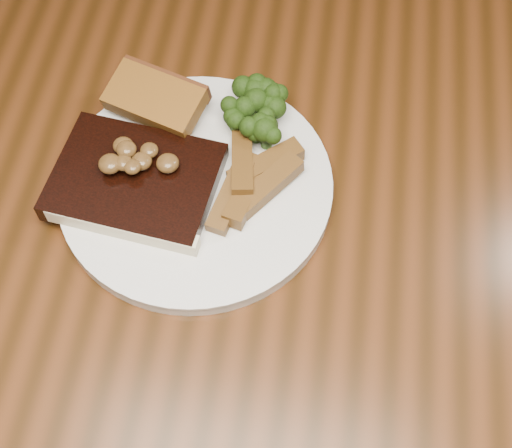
{
  "coord_description": "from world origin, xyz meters",
  "views": [
    {
      "loc": [
        0.05,
        -0.32,
        1.37
      ],
      "look_at": [
        0.0,
        0.01,
        0.78
      ],
      "focal_mm": 50.0,
      "sensor_mm": 36.0,
      "label": 1
    }
  ],
  "objects_px": {
    "plate": "(196,187)",
    "garlic_bread": "(157,111)",
    "dining_table": "(251,291)",
    "steak": "(135,182)",
    "chair_far": "(434,27)",
    "potato_wedges": "(250,183)"
  },
  "relations": [
    {
      "from": "dining_table",
      "to": "garlic_bread",
      "type": "xyz_separation_m",
      "value": [
        -0.12,
        0.14,
        0.12
      ]
    },
    {
      "from": "chair_far",
      "to": "steak",
      "type": "height_order",
      "value": "chair_far"
    },
    {
      "from": "chair_far",
      "to": "potato_wedges",
      "type": "xyz_separation_m",
      "value": [
        -0.23,
        -0.53,
        0.28
      ]
    },
    {
      "from": "dining_table",
      "to": "chair_far",
      "type": "relative_size",
      "value": 1.78
    },
    {
      "from": "dining_table",
      "to": "chair_far",
      "type": "distance_m",
      "value": 0.66
    },
    {
      "from": "dining_table",
      "to": "garlic_bread",
      "type": "bearing_deg",
      "value": 130.5
    },
    {
      "from": "plate",
      "to": "garlic_bread",
      "type": "bearing_deg",
      "value": 125.22
    },
    {
      "from": "potato_wedges",
      "to": "dining_table",
      "type": "bearing_deg",
      "value": -81.09
    },
    {
      "from": "steak",
      "to": "garlic_bread",
      "type": "relative_size",
      "value": 1.62
    },
    {
      "from": "plate",
      "to": "chair_far",
      "type": "bearing_deg",
      "value": 61.4
    },
    {
      "from": "dining_table",
      "to": "steak",
      "type": "xyz_separation_m",
      "value": [
        -0.12,
        0.05,
        0.12
      ]
    },
    {
      "from": "dining_table",
      "to": "plate",
      "type": "height_order",
      "value": "plate"
    },
    {
      "from": "dining_table",
      "to": "steak",
      "type": "bearing_deg",
      "value": 157.95
    },
    {
      "from": "plate",
      "to": "steak",
      "type": "bearing_deg",
      "value": -167.4
    },
    {
      "from": "plate",
      "to": "garlic_bread",
      "type": "distance_m",
      "value": 0.1
    },
    {
      "from": "chair_far",
      "to": "potato_wedges",
      "type": "bearing_deg",
      "value": 47.74
    },
    {
      "from": "chair_far",
      "to": "steak",
      "type": "xyz_separation_m",
      "value": [
        -0.35,
        -0.54,
        0.28
      ]
    },
    {
      "from": "potato_wedges",
      "to": "steak",
      "type": "bearing_deg",
      "value": -172.89
    },
    {
      "from": "steak",
      "to": "chair_far",
      "type": "bearing_deg",
      "value": 64.54
    },
    {
      "from": "dining_table",
      "to": "chair_far",
      "type": "height_order",
      "value": "chair_far"
    },
    {
      "from": "plate",
      "to": "garlic_bread",
      "type": "height_order",
      "value": "garlic_bread"
    },
    {
      "from": "plate",
      "to": "steak",
      "type": "relative_size",
      "value": 1.75
    }
  ]
}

